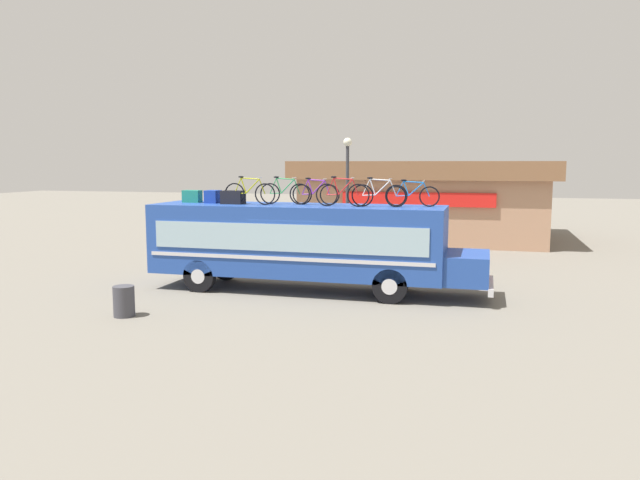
% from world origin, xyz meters
% --- Properties ---
extents(ground_plane, '(120.00, 120.00, 0.00)m').
position_xyz_m(ground_plane, '(0.00, 0.00, 0.00)').
color(ground_plane, slate).
extents(bus, '(11.36, 2.54, 2.91)m').
position_xyz_m(bus, '(0.27, 0.00, 1.68)').
color(bus, '#23479E').
rests_on(bus, ground).
extents(luggage_bag_1, '(0.63, 0.37, 0.43)m').
position_xyz_m(luggage_bag_1, '(-3.96, 0.27, 3.12)').
color(luggage_bag_1, '#1E7F66').
rests_on(luggage_bag_1, bus).
extents(luggage_bag_2, '(0.45, 0.53, 0.44)m').
position_xyz_m(luggage_bag_2, '(-3.11, 0.17, 3.13)').
color(luggage_bag_2, '#193899').
rests_on(luggage_bag_2, bus).
extents(luggage_bag_3, '(0.75, 0.51, 0.46)m').
position_xyz_m(luggage_bag_3, '(-2.24, -0.09, 3.13)').
color(luggage_bag_3, black).
rests_on(luggage_bag_3, bus).
extents(rooftop_bicycle_1, '(1.81, 0.44, 0.96)m').
position_xyz_m(rooftop_bicycle_1, '(-1.55, -0.28, 3.30)').
color(rooftop_bicycle_1, black).
rests_on(rooftop_bicycle_1, bus).
extents(rooftop_bicycle_2, '(1.77, 0.44, 0.95)m').
position_xyz_m(rooftop_bicycle_2, '(-0.47, 0.20, 3.30)').
color(rooftop_bicycle_2, black).
rests_on(rooftop_bicycle_2, bus).
extents(rooftop_bicycle_3, '(1.64, 0.44, 0.91)m').
position_xyz_m(rooftop_bicycle_3, '(0.60, 0.26, 3.28)').
color(rooftop_bicycle_3, black).
rests_on(rooftop_bicycle_3, bus).
extents(rooftop_bicycle_4, '(1.78, 0.44, 0.98)m').
position_xyz_m(rooftop_bicycle_4, '(1.65, -0.31, 3.31)').
color(rooftop_bicycle_4, black).
rests_on(rooftop_bicycle_4, bus).
extents(rooftop_bicycle_5, '(1.81, 0.44, 0.95)m').
position_xyz_m(rooftop_bicycle_5, '(2.82, -0.16, 3.30)').
color(rooftop_bicycle_5, black).
rests_on(rooftop_bicycle_5, bus).
extents(rooftop_bicycle_6, '(1.72, 0.44, 0.87)m').
position_xyz_m(rooftop_bicycle_6, '(3.83, 0.31, 3.27)').
color(rooftop_bicycle_6, black).
rests_on(rooftop_bicycle_6, bus).
extents(roadside_building, '(13.83, 10.24, 4.38)m').
position_xyz_m(roadside_building, '(2.76, 16.32, 2.25)').
color(roadside_building, tan).
rests_on(roadside_building, ground).
extents(trash_bin, '(0.59, 0.59, 0.87)m').
position_xyz_m(trash_bin, '(-3.63, -4.66, 0.44)').
color(trash_bin, '#3F3F47').
rests_on(trash_bin, ground).
extents(street_lamp, '(0.36, 0.36, 5.36)m').
position_xyz_m(street_lamp, '(0.34, 6.21, 3.40)').
color(street_lamp, '#38383D').
rests_on(street_lamp, ground).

